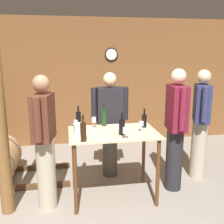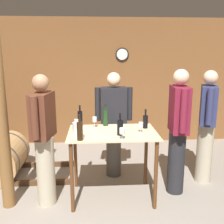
{
  "view_description": "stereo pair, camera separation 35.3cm",
  "coord_description": "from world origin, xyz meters",
  "px_view_note": "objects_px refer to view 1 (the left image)",
  "views": [
    {
      "loc": [
        -0.36,
        -2.88,
        2.0
      ],
      "look_at": [
        0.22,
        0.52,
        1.2
      ],
      "focal_mm": 42.0,
      "sensor_mm": 36.0,
      "label": 1
    },
    {
      "loc": [
        -0.01,
        -2.92,
        2.0
      ],
      "look_at": [
        0.22,
        0.52,
        1.2
      ],
      "focal_mm": 42.0,
      "sensor_mm": 36.0,
      "label": 2
    }
  ],
  "objects_px": {
    "wine_glass_near_center": "(94,120)",
    "person_host": "(44,140)",
    "wine_bottle_left": "(83,131)",
    "wine_bottle_far_right": "(144,120)",
    "person_visitor_with_scarf": "(200,122)",
    "person_visitor_near_door": "(176,128)",
    "wine_bottle_right": "(122,127)",
    "wine_glass_near_left": "(76,123)",
    "person_visitor_bearded": "(110,123)",
    "wine_bottle_center": "(104,118)",
    "wine_glass_near_right": "(126,131)",
    "wine_glass_far_side": "(141,124)",
    "wine_bottle_far_left": "(79,119)",
    "ice_bucket": "(78,129)"
  },
  "relations": [
    {
      "from": "wine_glass_near_left",
      "to": "person_host",
      "type": "distance_m",
      "value": 0.49
    },
    {
      "from": "wine_glass_near_right",
      "to": "person_visitor_bearded",
      "type": "height_order",
      "value": "person_visitor_bearded"
    },
    {
      "from": "wine_glass_near_center",
      "to": "person_visitor_near_door",
      "type": "distance_m",
      "value": 1.17
    },
    {
      "from": "wine_bottle_right",
      "to": "wine_bottle_far_right",
      "type": "relative_size",
      "value": 1.06
    },
    {
      "from": "wine_bottle_left",
      "to": "wine_bottle_center",
      "type": "height_order",
      "value": "wine_bottle_left"
    },
    {
      "from": "wine_bottle_far_left",
      "to": "person_visitor_near_door",
      "type": "height_order",
      "value": "person_visitor_near_door"
    },
    {
      "from": "wine_bottle_far_left",
      "to": "wine_bottle_right",
      "type": "height_order",
      "value": "wine_bottle_far_left"
    },
    {
      "from": "wine_glass_near_center",
      "to": "wine_bottle_right",
      "type": "bearing_deg",
      "value": -47.56
    },
    {
      "from": "person_host",
      "to": "person_visitor_with_scarf",
      "type": "height_order",
      "value": "person_visitor_with_scarf"
    },
    {
      "from": "person_visitor_bearded",
      "to": "wine_glass_far_side",
      "type": "bearing_deg",
      "value": -67.52
    },
    {
      "from": "wine_bottle_left",
      "to": "wine_bottle_far_right",
      "type": "bearing_deg",
      "value": 27.29
    },
    {
      "from": "wine_bottle_left",
      "to": "person_host",
      "type": "relative_size",
      "value": 0.18
    },
    {
      "from": "wine_glass_near_center",
      "to": "person_visitor_bearded",
      "type": "xyz_separation_m",
      "value": [
        0.3,
        0.46,
        -0.17
      ]
    },
    {
      "from": "ice_bucket",
      "to": "person_host",
      "type": "relative_size",
      "value": 0.08
    },
    {
      "from": "wine_bottle_center",
      "to": "wine_glass_near_right",
      "type": "distance_m",
      "value": 0.66
    },
    {
      "from": "wine_glass_near_right",
      "to": "person_visitor_bearded",
      "type": "bearing_deg",
      "value": 91.83
    },
    {
      "from": "person_visitor_with_scarf",
      "to": "wine_glass_near_center",
      "type": "bearing_deg",
      "value": -174.65
    },
    {
      "from": "wine_bottle_right",
      "to": "wine_glass_near_left",
      "type": "bearing_deg",
      "value": 152.69
    },
    {
      "from": "wine_glass_near_left",
      "to": "ice_bucket",
      "type": "xyz_separation_m",
      "value": [
        0.02,
        -0.16,
        -0.03
      ]
    },
    {
      "from": "wine_glass_near_right",
      "to": "person_visitor_near_door",
      "type": "relative_size",
      "value": 0.08
    },
    {
      "from": "wine_bottle_right",
      "to": "person_visitor_with_scarf",
      "type": "xyz_separation_m",
      "value": [
        1.37,
        0.51,
        -0.14
      ]
    },
    {
      "from": "wine_bottle_center",
      "to": "ice_bucket",
      "type": "bearing_deg",
      "value": -140.9
    },
    {
      "from": "wine_bottle_left",
      "to": "wine_glass_far_side",
      "type": "bearing_deg",
      "value": 17.69
    },
    {
      "from": "wine_glass_near_right",
      "to": "person_visitor_near_door",
      "type": "bearing_deg",
      "value": 25.92
    },
    {
      "from": "wine_bottle_center",
      "to": "wine_bottle_far_left",
      "type": "bearing_deg",
      "value": -179.15
    },
    {
      "from": "wine_bottle_right",
      "to": "wine_glass_far_side",
      "type": "height_order",
      "value": "wine_bottle_right"
    },
    {
      "from": "wine_bottle_far_right",
      "to": "person_visitor_with_scarf",
      "type": "xyz_separation_m",
      "value": [
        0.99,
        0.23,
        -0.13
      ]
    },
    {
      "from": "ice_bucket",
      "to": "person_visitor_with_scarf",
      "type": "xyz_separation_m",
      "value": [
        1.92,
        0.37,
        -0.1
      ]
    },
    {
      "from": "person_visitor_with_scarf",
      "to": "wine_bottle_right",
      "type": "bearing_deg",
      "value": -159.46
    },
    {
      "from": "person_visitor_near_door",
      "to": "wine_glass_far_side",
      "type": "bearing_deg",
      "value": -166.08
    },
    {
      "from": "wine_glass_near_right",
      "to": "person_visitor_near_door",
      "type": "distance_m",
      "value": 0.92
    },
    {
      "from": "person_visitor_with_scarf",
      "to": "person_visitor_bearded",
      "type": "height_order",
      "value": "person_visitor_with_scarf"
    },
    {
      "from": "wine_glass_near_center",
      "to": "person_host",
      "type": "bearing_deg",
      "value": -154.5
    },
    {
      "from": "wine_bottle_far_left",
      "to": "wine_bottle_far_right",
      "type": "distance_m",
      "value": 0.93
    },
    {
      "from": "wine_bottle_far_right",
      "to": "person_visitor_with_scarf",
      "type": "distance_m",
      "value": 1.02
    },
    {
      "from": "wine_bottle_left",
      "to": "wine_bottle_far_right",
      "type": "distance_m",
      "value": 1.0
    },
    {
      "from": "wine_bottle_left",
      "to": "person_host",
      "type": "distance_m",
      "value": 0.54
    },
    {
      "from": "wine_glass_far_side",
      "to": "person_host",
      "type": "bearing_deg",
      "value": -178.26
    },
    {
      "from": "wine_bottle_right",
      "to": "person_host",
      "type": "height_order",
      "value": "person_host"
    },
    {
      "from": "person_visitor_near_door",
      "to": "wine_bottle_right",
      "type": "bearing_deg",
      "value": -165.34
    },
    {
      "from": "wine_bottle_left",
      "to": "person_host",
      "type": "height_order",
      "value": "person_host"
    },
    {
      "from": "wine_glass_near_left",
      "to": "wine_bottle_far_left",
      "type": "bearing_deg",
      "value": 73.47
    },
    {
      "from": "wine_bottle_far_left",
      "to": "wine_glass_near_left",
      "type": "xyz_separation_m",
      "value": [
        -0.04,
        -0.15,
        -0.02
      ]
    },
    {
      "from": "wine_bottle_left",
      "to": "wine_glass_near_center",
      "type": "distance_m",
      "value": 0.55
    },
    {
      "from": "wine_glass_near_right",
      "to": "person_visitor_with_scarf",
      "type": "height_order",
      "value": "person_visitor_with_scarf"
    },
    {
      "from": "person_visitor_bearded",
      "to": "person_host",
      "type": "bearing_deg",
      "value": -141.0
    },
    {
      "from": "wine_bottle_far_right",
      "to": "wine_glass_near_left",
      "type": "distance_m",
      "value": 0.96
    },
    {
      "from": "wine_glass_near_center",
      "to": "wine_glass_far_side",
      "type": "bearing_deg",
      "value": -24.26
    },
    {
      "from": "wine_bottle_left",
      "to": "wine_bottle_right",
      "type": "bearing_deg",
      "value": 18.58
    },
    {
      "from": "wine_bottle_left",
      "to": "wine_bottle_far_right",
      "type": "relative_size",
      "value": 1.18
    }
  ]
}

